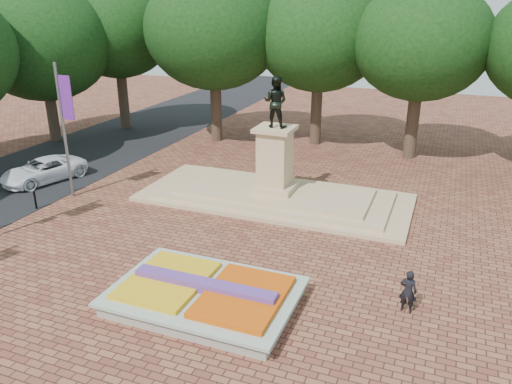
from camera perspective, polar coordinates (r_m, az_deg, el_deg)
ground at (r=19.70m, az=-5.81°, el=-8.98°), size 90.00×90.00×0.00m
asphalt_street at (r=32.08m, az=-26.08°, el=1.07°), size 9.00×90.00×0.02m
flower_bed at (r=17.59m, az=-5.81°, el=-11.59°), size 6.30×4.30×0.91m
monument at (r=26.01m, az=2.11°, el=0.97°), size 14.00×6.00×6.40m
tree_row_back at (r=33.68m, az=12.05°, el=15.31°), size 44.80×8.80×10.43m
van at (r=31.22m, az=-23.13°, el=2.30°), size 3.57×5.23×1.33m
pedestrian at (r=17.69m, az=16.98°, el=-10.79°), size 0.59×0.41×1.55m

